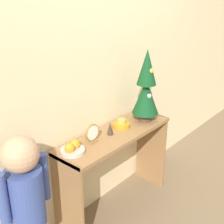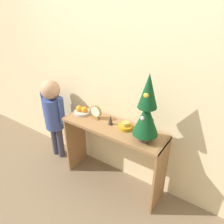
# 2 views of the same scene
# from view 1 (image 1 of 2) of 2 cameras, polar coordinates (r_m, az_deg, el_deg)

# --- Properties ---
(ground_plane) EXTENTS (12.00, 12.00, 0.00)m
(ground_plane) POSITION_cam_1_polar(r_m,az_deg,el_deg) (2.84, 3.38, -18.42)
(ground_plane) COLOR #7A664C
(back_wall) EXTENTS (7.00, 0.05, 2.50)m
(back_wall) POSITION_cam_1_polar(r_m,az_deg,el_deg) (2.47, -3.27, 8.27)
(back_wall) COLOR beige
(back_wall) RESTS_ON ground_plane
(console_table) EXTENTS (1.09, 0.35, 0.74)m
(console_table) POSITION_cam_1_polar(r_m,az_deg,el_deg) (2.60, 0.59, -7.33)
(console_table) COLOR olive
(console_table) RESTS_ON ground_plane
(mini_tree) EXTENTS (0.23, 0.23, 0.63)m
(mini_tree) POSITION_cam_1_polar(r_m,az_deg,el_deg) (2.64, 6.26, 4.45)
(mini_tree) COLOR #4C3828
(mini_tree) RESTS_ON console_table
(fruit_bowl) EXTENTS (0.18, 0.18, 0.09)m
(fruit_bowl) POSITION_cam_1_polar(r_m,az_deg,el_deg) (2.24, -7.25, -6.67)
(fruit_bowl) COLOR #B7B2A8
(fruit_bowl) RESTS_ON console_table
(singing_bowl) EXTENTS (0.14, 0.14, 0.07)m
(singing_bowl) POSITION_cam_1_polar(r_m,az_deg,el_deg) (2.60, 1.76, -2.23)
(singing_bowl) COLOR #B78419
(singing_bowl) RESTS_ON console_table
(desk_clock) EXTENTS (0.13, 0.04, 0.15)m
(desk_clock) POSITION_cam_1_polar(r_m,az_deg,el_deg) (2.34, -3.65, -3.99)
(desk_clock) COLOR olive
(desk_clock) RESTS_ON console_table
(figurine) EXTENTS (0.05, 0.05, 0.11)m
(figurine) POSITION_cam_1_polar(r_m,az_deg,el_deg) (2.47, -0.35, -3.00)
(figurine) COLOR #382D23
(figurine) RESTS_ON console_table
(child_figure) EXTENTS (0.36, 0.23, 1.05)m
(child_figure) POSITION_cam_1_polar(r_m,az_deg,el_deg) (2.06, -15.60, -14.02)
(child_figure) COLOR #38384C
(child_figure) RESTS_ON ground_plane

